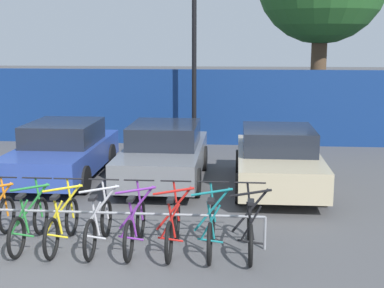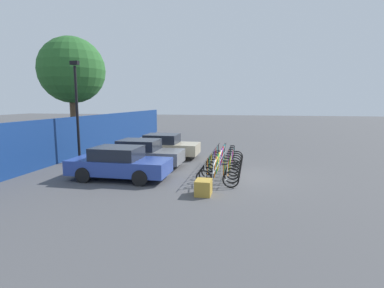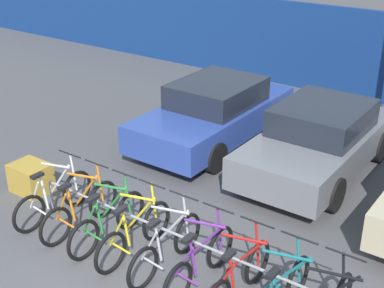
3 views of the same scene
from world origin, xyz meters
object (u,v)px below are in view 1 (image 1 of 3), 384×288
at_px(bicycle_green, 29,223).
at_px(car_beige, 278,159).
at_px(bike_rack, 102,215).
at_px(bicycle_red, 173,228).
at_px(bicycle_silver, 99,226).
at_px(car_blue, 63,151).
at_px(lamp_post, 194,50).
at_px(car_grey, 164,153).
at_px(bicycle_teal, 211,229).
at_px(bicycle_yellow, 62,224).
at_px(bicycle_black, 250,230).
at_px(bicycle_purple, 135,227).

relative_size(bicycle_green, car_beige, 0.41).
bearing_deg(bike_rack, car_beige, 49.48).
distance_m(bicycle_green, bicycle_red, 2.39).
distance_m(bicycle_silver, bicycle_red, 1.23).
bearing_deg(car_blue, lamp_post, 51.80).
bearing_deg(bike_rack, bicycle_silver, -98.00).
relative_size(bicycle_red, car_grey, 0.41).
bearing_deg(bike_rack, car_grey, 83.18).
relative_size(bicycle_teal, lamp_post, 0.31).
bearing_deg(bicycle_silver, bicycle_yellow, 177.55).
bearing_deg(bicycle_black, lamp_post, 102.56).
bearing_deg(bicycle_purple, car_beige, 52.41).
relative_size(bicycle_silver, car_grey, 0.41).
relative_size(bicycle_purple, car_blue, 0.40).
height_order(car_beige, lamp_post, lamp_post).
height_order(bicycle_green, bicycle_teal, same).
relative_size(bicycle_green, bicycle_red, 1.00).
height_order(bicycle_green, bicycle_red, same).
relative_size(car_grey, car_beige, 1.02).
bearing_deg(bicycle_teal, lamp_post, 99.87).
height_order(bicycle_yellow, car_grey, car_grey).
relative_size(car_beige, lamp_post, 0.76).
relative_size(bike_rack, car_beige, 1.32).
xyz_separation_m(bicycle_red, bicycle_black, (1.24, 0.00, 0.00)).
relative_size(bike_rack, bicycle_yellow, 3.18).
bearing_deg(bicycle_green, bicycle_yellow, -1.36).
xyz_separation_m(car_beige, lamp_post, (-2.25, 4.13, 2.37)).
relative_size(bicycle_teal, car_beige, 0.41).
bearing_deg(bicycle_silver, bicycle_purple, -2.45).
bearing_deg(car_beige, car_grey, 171.44).
relative_size(bicycle_purple, bicycle_teal, 1.00).
xyz_separation_m(bicycle_silver, car_grey, (0.51, 4.24, 0.31)).
height_order(bicycle_green, lamp_post, lamp_post).
height_order(bicycle_teal, car_grey, car_grey).
bearing_deg(car_grey, bike_rack, -96.82).
distance_m(bicycle_silver, lamp_post, 8.46).
distance_m(bicycle_red, car_grey, 4.31).
distance_m(bicycle_teal, car_blue, 5.75).
bearing_deg(bicycle_teal, bicycle_green, -176.74).
bearing_deg(car_blue, bicycle_silver, -65.11).
bearing_deg(bicycle_yellow, bicycle_red, 0.68).
bearing_deg(car_grey, bicycle_silver, -96.86).
xyz_separation_m(bicycle_green, car_beige, (4.34, 3.84, 0.31)).
height_order(bicycle_green, bicycle_silver, same).
bearing_deg(bicycle_purple, bicycle_black, -3.78).
bearing_deg(bicycle_purple, car_grey, 87.48).
bearing_deg(bicycle_silver, bicycle_green, 177.55).
relative_size(bicycle_red, bicycle_teal, 1.00).
bearing_deg(car_beige, bicycle_green, -138.52).
relative_size(bicycle_teal, car_grey, 0.41).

